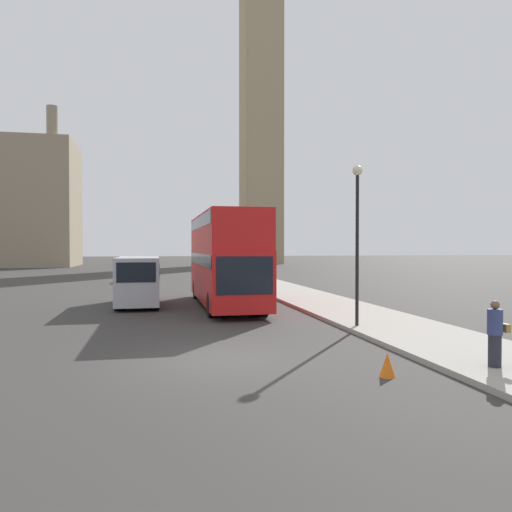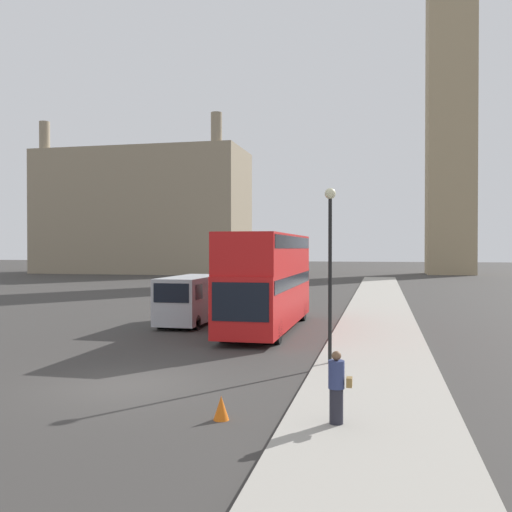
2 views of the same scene
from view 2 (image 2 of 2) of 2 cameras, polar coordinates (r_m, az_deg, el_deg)
ground_plane at (r=16.97m, az=-12.99°, el=-12.48°), size 300.00×300.00×0.00m
sidewalk_strip at (r=15.40m, az=11.72°, el=-13.58°), size 3.85×120.00×0.15m
clock_tower at (r=94.67m, az=18.91°, el=20.09°), size 7.28×7.45×68.79m
building_block_distant at (r=91.46m, az=-11.21°, el=4.31°), size 32.07×13.20×23.16m
red_double_decker_bus at (r=27.04m, az=1.22°, el=-2.09°), size 2.59×10.97×4.53m
white_van at (r=29.31m, az=-6.54°, el=-4.26°), size 2.07×5.75×2.44m
pedestrian at (r=12.56m, az=8.09°, el=-12.87°), size 0.50×0.34×1.55m
street_lamp at (r=18.65m, az=7.42°, el=0.79°), size 0.36×0.36×5.69m
parked_sedan at (r=46.53m, az=0.02°, el=-3.14°), size 1.71×4.79×1.54m
traffic_cone at (r=13.36m, az=-3.50°, el=-14.91°), size 0.36×0.36×0.55m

